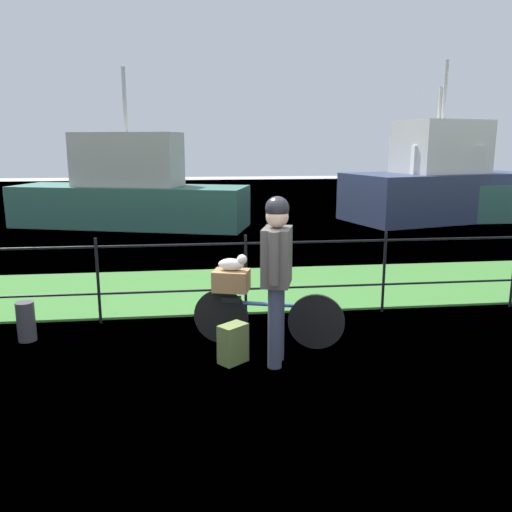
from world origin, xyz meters
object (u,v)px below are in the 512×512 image
bicycle_main (266,317)px  moored_boat_far (438,184)px  cyclist_person (277,266)px  mooring_bollard (26,321)px  moored_boat_near (129,193)px  terrier_dog (233,263)px  moored_boat_mid (434,192)px  backpack_on_paving (233,344)px  wooden_crate (231,280)px

bicycle_main → moored_boat_far: moored_boat_far is taller
cyclist_person → mooring_bollard: bearing=160.6°
mooring_bollard → moored_boat_near: (0.24, 8.20, 0.66)m
bicycle_main → terrier_dog: terrier_dog is taller
mooring_bollard → moored_boat_mid: bearing=44.3°
backpack_on_paving → moored_boat_far: 11.50m
cyclist_person → moored_boat_mid: 11.36m
cyclist_person → moored_boat_mid: (6.15, 9.55, -0.23)m
wooden_crate → moored_boat_mid: size_ratio=0.08×
terrier_dog → cyclist_person: cyclist_person is taller
moored_boat_far → mooring_bollard: bearing=-136.3°
backpack_on_paving → mooring_bollard: mooring_bollard is taller
mooring_bollard → cyclist_person: bearing=-19.4°
moored_boat_far → bicycle_main: bearing=-124.9°
terrier_dog → cyclist_person: bearing=-57.1°
terrier_dog → moored_boat_far: bearing=53.4°
moored_boat_near → moored_boat_far: size_ratio=1.12×
wooden_crate → terrier_dog: bearing=-16.7°
backpack_on_paving → moored_boat_near: (-2.00, 9.07, 0.68)m
bicycle_main → mooring_bollard: bicycle_main is taller
cyclist_person → mooring_bollard: 2.94m
moored_boat_near → moored_boat_mid: (8.58, 0.41, -0.11)m
backpack_on_paving → moored_boat_mid: 11.56m
moored_boat_near → moored_boat_far: (8.64, 0.29, 0.14)m
bicycle_main → wooden_crate: wooden_crate is taller
terrier_dog → backpack_on_paving: (-0.05, -0.51, -0.71)m
cyclist_person → mooring_bollard: size_ratio=3.76×
moored_boat_near → backpack_on_paving: bearing=-77.5°
terrier_dog → moored_boat_mid: moored_boat_mid is taller
backpack_on_paving → moored_boat_near: size_ratio=0.06×
mooring_bollard → moored_boat_mid: moored_boat_mid is taller
cyclist_person → moored_boat_far: moored_boat_far is taller
wooden_crate → mooring_bollard: wooden_crate is taller
bicycle_main → moored_boat_near: 9.00m
terrier_dog → mooring_bollard: bearing=171.1°
wooden_crate → backpack_on_paving: 0.74m
mooring_bollard → moored_boat_far: moored_boat_far is taller
backpack_on_paving → moored_boat_mid: (6.58, 9.48, 0.57)m
terrier_dog → moored_boat_mid: 11.09m
bicycle_main → backpack_on_paving: 0.58m
backpack_on_paving → moored_boat_near: moored_boat_near is taller
mooring_bollard → moored_boat_mid: size_ratio=0.10×
cyclist_person → moored_boat_far: 11.29m
backpack_on_paving → mooring_bollard: size_ratio=0.89×
cyclist_person → moored_boat_mid: bearing=57.2°
backpack_on_paving → moored_boat_mid: moored_boat_mid is taller
terrier_dog → backpack_on_paving: terrier_dog is taller
wooden_crate → cyclist_person: bearing=-55.8°
wooden_crate → moored_boat_near: (-2.03, 8.55, 0.16)m
wooden_crate → terrier_dog: size_ratio=1.16×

